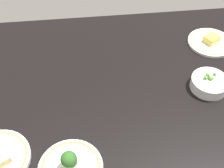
{
  "coord_description": "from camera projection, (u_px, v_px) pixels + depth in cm",
  "views": [
    {
      "loc": [
        -9.08,
        -78.22,
        89.37
      ],
      "look_at": [
        0.0,
        0.0,
        6.0
      ],
      "focal_mm": 47.71,
      "sensor_mm": 36.0,
      "label": 1
    }
  ],
  "objects": [
    {
      "name": "dining_table",
      "position": [
        112.0,
        91.0,
        1.18
      ],
      "size": [
        141.17,
        98.6,
        4.0
      ],
      "primitive_type": "cube",
      "color": "black",
      "rests_on": "ground"
    },
    {
      "name": "bowl_peas",
      "position": [
        209.0,
        83.0,
        1.14
      ],
      "size": [
        14.4,
        14.4,
        5.79
      ],
      "color": "silver",
      "rests_on": "dining_table"
    },
    {
      "name": "plate_cheese",
      "position": [
        211.0,
        42.0,
        1.34
      ],
      "size": [
        20.36,
        20.36,
        4.11
      ],
      "color": "silver",
      "rests_on": "dining_table"
    },
    {
      "name": "plate_broccoli",
      "position": [
        70.0,
        166.0,
        0.91
      ],
      "size": [
        20.22,
        20.22,
        8.55
      ],
      "color": "silver",
      "rests_on": "dining_table"
    }
  ]
}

